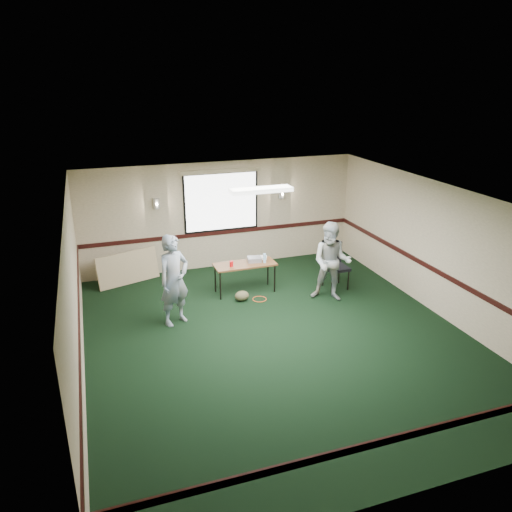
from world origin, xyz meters
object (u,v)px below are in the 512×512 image
object	(u,v)px
folding_table	(245,266)
person_left	(174,280)
person_right	(332,262)
conference_chair	(334,262)
projector	(254,259)

from	to	relation	value
folding_table	person_left	bearing A→B (deg)	-151.35
person_left	person_right	xyz separation A→B (m)	(3.42, -0.01, -0.04)
conference_chair	person_left	world-z (taller)	person_left
projector	person_left	xyz separation A→B (m)	(-2.00, -1.02, 0.18)
folding_table	person_left	size ratio (longest dim) A/B	0.75
conference_chair	person_left	size ratio (longest dim) A/B	0.56
person_left	person_right	size ratio (longest dim) A/B	1.05
folding_table	conference_chair	xyz separation A→B (m)	(2.06, -0.36, -0.04)
projector	conference_chair	distance (m)	1.87
folding_table	projector	distance (m)	0.27
person_left	person_right	bearing A→B (deg)	-26.98
conference_chair	person_left	bearing A→B (deg)	-172.78
projector	conference_chair	xyz separation A→B (m)	(1.81, -0.42, -0.14)
person_left	folding_table	bearing A→B (deg)	1.96
projector	conference_chair	world-z (taller)	conference_chair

